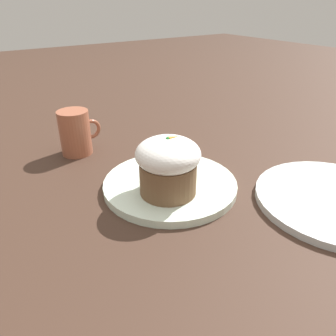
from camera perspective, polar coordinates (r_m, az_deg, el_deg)
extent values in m
plane|color=#3D281E|center=(0.62, 0.35, -3.46)|extent=(4.00, 4.00, 0.00)
cylinder|color=silver|center=(0.62, 0.35, -2.88)|extent=(0.25, 0.25, 0.01)
cylinder|color=brown|center=(0.57, 0.00, -1.65)|extent=(0.10, 0.10, 0.06)
ellipsoid|color=white|center=(0.55, 0.00, 2.42)|extent=(0.11, 0.11, 0.06)
cone|color=orange|center=(0.54, 0.96, 5.32)|extent=(0.02, 0.01, 0.01)
sphere|color=green|center=(0.54, -0.02, 5.06)|extent=(0.01, 0.01, 0.01)
cube|color=#B7B7BC|center=(0.66, 2.67, -0.10)|extent=(0.08, 0.07, 0.00)
ellipsoid|color=#B7B7BC|center=(0.60, 1.52, -2.72)|extent=(0.05, 0.05, 0.01)
cylinder|color=#9E563D|center=(0.77, -15.88, 5.95)|extent=(0.07, 0.07, 0.10)
torus|color=#9E563D|center=(0.78, -13.24, 6.61)|extent=(0.05, 0.01, 0.05)
cylinder|color=silver|center=(0.65, 27.18, -4.99)|extent=(0.28, 0.28, 0.01)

